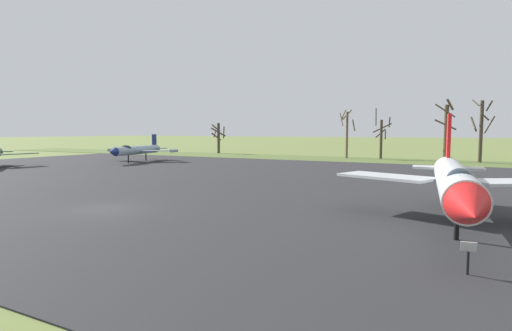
# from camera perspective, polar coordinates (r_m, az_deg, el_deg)

# --- Properties ---
(ground_plane) EXTENTS (600.00, 600.00, 0.00)m
(ground_plane) POSITION_cam_1_polar(r_m,az_deg,el_deg) (25.35, -20.25, -5.85)
(ground_plane) COLOR olive
(asphalt_apron) EXTENTS (96.99, 52.85, 0.05)m
(asphalt_apron) POSITION_cam_1_polar(r_m,az_deg,el_deg) (37.64, -1.90, -2.12)
(asphalt_apron) COLOR #28282B
(asphalt_apron) RESTS_ON ground
(grass_verge_strip) EXTENTS (156.99, 12.00, 0.06)m
(grass_verge_strip) POSITION_cam_1_polar(r_m,az_deg,el_deg) (67.56, 12.02, 0.86)
(grass_verge_strip) COLOR #566831
(grass_verge_strip) RESTS_ON ground
(jet_fighter_front_left) EXTENTS (11.81, 16.55, 5.61)m
(jet_fighter_front_left) POSITION_cam_1_polar(r_m,az_deg,el_deg) (21.12, 25.96, -1.97)
(jet_fighter_front_left) COLOR silver
(jet_fighter_front_left) RESTS_ON ground
(info_placard_front_left) EXTENTS (0.48, 0.30, 1.14)m
(info_placard_front_left) POSITION_cam_1_polar(r_m,az_deg,el_deg) (14.73, 27.49, -10.96)
(info_placard_front_left) COLOR black
(info_placard_front_left) RESTS_ON ground
(jet_fighter_rear_left) EXTENTS (11.09, 12.65, 4.08)m
(jet_fighter_rear_left) POSITION_cam_1_polar(r_m,az_deg,el_deg) (62.54, -16.35, 2.10)
(jet_fighter_rear_left) COLOR #8EA3B2
(jet_fighter_rear_left) RESTS_ON ground
(bare_tree_far_left) EXTENTS (3.23, 3.76, 6.21)m
(bare_tree_far_left) POSITION_cam_1_polar(r_m,az_deg,el_deg) (83.66, -5.26, 4.05)
(bare_tree_far_left) COLOR #42382D
(bare_tree_far_left) RESTS_ON ground
(bare_tree_left_of_center) EXTENTS (2.75, 2.71, 8.21)m
(bare_tree_left_of_center) POSITION_cam_1_polar(r_m,az_deg,el_deg) (70.08, 12.57, 4.69)
(bare_tree_left_of_center) COLOR brown
(bare_tree_left_of_center) RESTS_ON ground
(bare_tree_center) EXTENTS (3.25, 2.89, 8.35)m
(bare_tree_center) POSITION_cam_1_polar(r_m,az_deg,el_deg) (69.98, 17.10, 4.05)
(bare_tree_center) COLOR #42382D
(bare_tree_center) RESTS_ON ground
(bare_tree_right_of_center) EXTENTS (3.00, 1.90, 9.33)m
(bare_tree_right_of_center) POSITION_cam_1_polar(r_m,az_deg,el_deg) (66.69, 24.99, 4.44)
(bare_tree_right_of_center) COLOR brown
(bare_tree_right_of_center) RESTS_ON ground
(bare_tree_far_right) EXTENTS (3.21, 3.17, 9.19)m
(bare_tree_far_right) POSITION_cam_1_polar(r_m,az_deg,el_deg) (67.64, 28.90, 4.53)
(bare_tree_far_right) COLOR #42382D
(bare_tree_far_right) RESTS_ON ground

